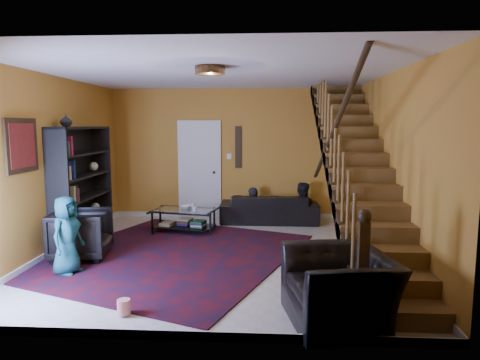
# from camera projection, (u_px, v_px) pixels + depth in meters

# --- Properties ---
(floor) EXTENTS (5.50, 5.50, 0.00)m
(floor) POSITION_uv_depth(u_px,v_px,m) (218.00, 254.00, 6.75)
(floor) COLOR beige
(floor) RESTS_ON ground
(room) EXTENTS (5.50, 5.50, 5.50)m
(room) POSITION_uv_depth(u_px,v_px,m) (156.00, 229.00, 8.14)
(room) COLOR #C0752A
(room) RESTS_ON ground
(staircase) EXTENTS (0.95, 5.02, 3.18)m
(staircase) POSITION_uv_depth(u_px,v_px,m) (357.00, 167.00, 6.45)
(staircase) COLOR brown
(staircase) RESTS_ON floor
(bookshelf) EXTENTS (0.35, 1.80, 2.00)m
(bookshelf) POSITION_uv_depth(u_px,v_px,m) (83.00, 187.00, 7.37)
(bookshelf) COLOR black
(bookshelf) RESTS_ON floor
(door) EXTENTS (0.82, 0.05, 2.05)m
(door) POSITION_uv_depth(u_px,v_px,m) (200.00, 171.00, 9.36)
(door) COLOR silver
(door) RESTS_ON floor
(framed_picture) EXTENTS (0.04, 0.74, 0.74)m
(framed_picture) POSITION_uv_depth(u_px,v_px,m) (21.00, 145.00, 5.79)
(framed_picture) COLOR maroon
(framed_picture) RESTS_ON room
(wall_hanging) EXTENTS (0.14, 0.03, 0.90)m
(wall_hanging) POSITION_uv_depth(u_px,v_px,m) (238.00, 147.00, 9.25)
(wall_hanging) COLOR black
(wall_hanging) RESTS_ON room
(ceiling_fixture) EXTENTS (0.40, 0.40, 0.10)m
(ceiling_fixture) POSITION_uv_depth(u_px,v_px,m) (210.00, 70.00, 5.61)
(ceiling_fixture) COLOR #3F2814
(ceiling_fixture) RESTS_ON room
(rug) EXTENTS (4.65, 4.93, 0.02)m
(rug) POSITION_uv_depth(u_px,v_px,m) (172.00, 254.00, 6.72)
(rug) COLOR #420B13
(rug) RESTS_ON floor
(sofa) EXTENTS (2.03, 0.80, 0.59)m
(sofa) POSITION_uv_depth(u_px,v_px,m) (269.00, 208.00, 8.94)
(sofa) COLOR black
(sofa) RESTS_ON floor
(armchair_left) EXTENTS (0.93, 0.91, 0.75)m
(armchair_left) POSITION_uv_depth(u_px,v_px,m) (81.00, 234.00, 6.49)
(armchair_left) COLOR black
(armchair_left) RESTS_ON floor
(armchair_right) EXTENTS (1.17, 1.28, 0.73)m
(armchair_right) POSITION_uv_depth(u_px,v_px,m) (339.00, 288.00, 4.39)
(armchair_right) COLOR black
(armchair_right) RESTS_ON floor
(person_adult_a) EXTENTS (0.46, 0.33, 1.19)m
(person_adult_a) POSITION_uv_depth(u_px,v_px,m) (253.00, 215.00, 9.03)
(person_adult_a) COLOR black
(person_adult_a) RESTS_ON sofa
(person_adult_b) EXTENTS (0.68, 0.56, 1.29)m
(person_adult_b) POSITION_uv_depth(u_px,v_px,m) (301.00, 213.00, 8.97)
(person_adult_b) COLOR black
(person_adult_b) RESTS_ON sofa
(person_child) EXTENTS (0.45, 0.59, 1.08)m
(person_child) POSITION_uv_depth(u_px,v_px,m) (67.00, 235.00, 5.80)
(person_child) COLOR #195562
(person_child) RESTS_ON armchair_left
(coffee_table) EXTENTS (1.25, 0.90, 0.43)m
(coffee_table) POSITION_uv_depth(u_px,v_px,m) (184.00, 219.00, 8.12)
(coffee_table) COLOR black
(coffee_table) RESTS_ON floor
(cup_a) EXTENTS (0.15, 0.15, 0.09)m
(cup_a) POSITION_uv_depth(u_px,v_px,m) (192.00, 206.00, 8.26)
(cup_a) COLOR #999999
(cup_a) RESTS_ON coffee_table
(cup_b) EXTENTS (0.11, 0.11, 0.09)m
(cup_b) POSITION_uv_depth(u_px,v_px,m) (194.00, 209.00, 7.92)
(cup_b) COLOR #999999
(cup_b) RESTS_ON coffee_table
(bowl) EXTENTS (0.23, 0.23, 0.05)m
(bowl) POSITION_uv_depth(u_px,v_px,m) (185.00, 207.00, 8.21)
(bowl) COLOR #999999
(bowl) RESTS_ON coffee_table
(vase) EXTENTS (0.18, 0.18, 0.19)m
(vase) POSITION_uv_depth(u_px,v_px,m) (66.00, 121.00, 6.73)
(vase) COLOR #999999
(vase) RESTS_ON bookshelf
(popcorn_bucket) EXTENTS (0.15, 0.15, 0.16)m
(popcorn_bucket) POSITION_uv_depth(u_px,v_px,m) (124.00, 307.00, 4.56)
(popcorn_bucket) COLOR red
(popcorn_bucket) RESTS_ON rug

